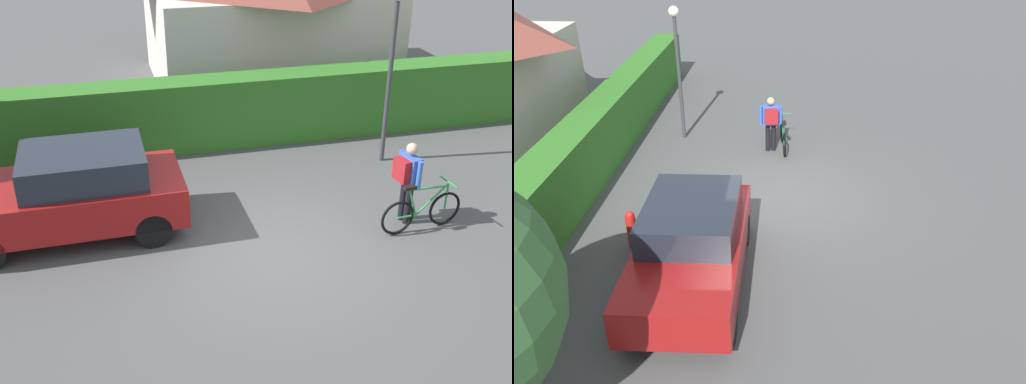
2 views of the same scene
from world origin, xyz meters
The scene contains 8 objects.
ground_plane centered at (0.00, 0.00, 0.00)m, with size 60.00×60.00×0.00m, color #494949.
hedge_row centered at (0.00, 4.86, 0.80)m, with size 19.37×0.90×1.60m, color #2E6B22.
house_distant centered at (2.44, 9.49, 2.40)m, with size 6.90×5.80×4.69m.
parked_car_near centered at (-3.18, 1.58, 0.81)m, with size 3.94×1.85×1.55m.
bicycle centered at (2.74, 0.12, 0.37)m, with size 1.63×0.50×0.92m.
person_rider centered at (2.57, 0.46, 0.93)m, with size 0.40×0.63×1.54m.
street_lamp centered at (3.37, 3.06, 2.45)m, with size 0.28×0.28×3.72m.
fire_hydrant centered at (-2.14, 3.01, 0.41)m, with size 0.20×0.20×0.81m.
Camera 1 is at (-2.49, -8.26, 5.66)m, focal length 42.91 mm.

